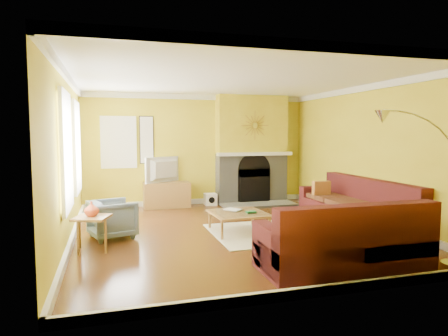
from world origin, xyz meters
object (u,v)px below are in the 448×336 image
object	(u,v)px
media_console	(167,195)
armchair	(113,219)
sectional_sofa	(317,211)
coffee_table	(238,222)
side_table	(92,234)
arc_lamp	(424,193)

from	to	relation	value
media_console	armchair	size ratio (longest dim) A/B	1.53
armchair	sectional_sofa	bearing A→B (deg)	-122.74
coffee_table	armchair	distance (m)	2.17
side_table	media_console	bearing A→B (deg)	64.15
sectional_sofa	arc_lamp	bearing A→B (deg)	-75.68
armchair	arc_lamp	bearing A→B (deg)	-143.00
sectional_sofa	side_table	distance (m)	3.62
side_table	arc_lamp	distance (m)	4.64
sectional_sofa	arc_lamp	world-z (taller)	arc_lamp
media_console	arc_lamp	xyz separation A→B (m)	(2.51, -5.32, 0.71)
media_console	armchair	xyz separation A→B (m)	(-1.26, -2.53, 0.02)
armchair	side_table	world-z (taller)	armchair
sectional_sofa	media_console	size ratio (longest dim) A/B	3.52
armchair	coffee_table	bearing A→B (deg)	-113.21
coffee_table	media_console	size ratio (longest dim) A/B	0.86
media_console	arc_lamp	world-z (taller)	arc_lamp
coffee_table	sectional_sofa	bearing A→B (deg)	-31.46
coffee_table	armchair	bearing A→B (deg)	173.34
sectional_sofa	coffee_table	size ratio (longest dim) A/B	4.09
coffee_table	side_table	world-z (taller)	side_table
armchair	media_console	bearing A→B (deg)	-43.09
coffee_table	side_table	bearing A→B (deg)	-169.70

